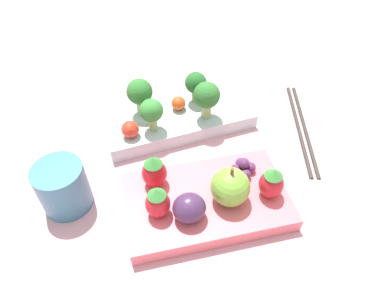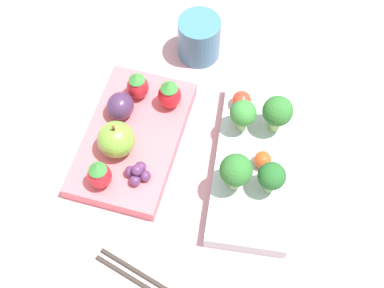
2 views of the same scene
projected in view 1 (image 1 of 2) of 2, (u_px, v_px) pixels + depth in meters
ground_plane at (193, 157)px, 0.50m from camera, size 4.00×4.00×0.00m
bento_box_savoury at (178, 119)px, 0.54m from camera, size 0.24×0.13×0.02m
bento_box_fruit at (209, 201)px, 0.43m from camera, size 0.21×0.13×0.02m
broccoli_floret_0 at (140, 93)px, 0.51m from camera, size 0.04×0.04×0.06m
broccoli_floret_1 at (207, 96)px, 0.50m from camera, size 0.04×0.04×0.06m
broccoli_floret_2 at (152, 112)px, 0.48m from camera, size 0.03×0.03×0.05m
broccoli_floret_3 at (196, 84)px, 0.53m from camera, size 0.03×0.03×0.05m
cherry_tomato_0 at (178, 103)px, 0.53m from camera, size 0.02×0.02×0.02m
cherry_tomato_1 at (130, 129)px, 0.49m from camera, size 0.03×0.03×0.03m
apple at (230, 187)px, 0.40m from camera, size 0.05×0.05×0.06m
strawberry_0 at (272, 183)px, 0.41m from camera, size 0.03×0.03×0.05m
strawberry_1 at (158, 202)px, 0.39m from camera, size 0.03×0.03×0.04m
strawberry_2 at (154, 172)px, 0.42m from camera, size 0.03×0.03×0.05m
plum at (189, 208)px, 0.39m from camera, size 0.04×0.04×0.03m
grape_cluster at (243, 168)px, 0.44m from camera, size 0.03×0.03×0.02m
drinking_cup at (63, 187)px, 0.42m from camera, size 0.06×0.06×0.07m
chopsticks_pair at (302, 126)px, 0.54m from camera, size 0.06×0.21×0.01m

